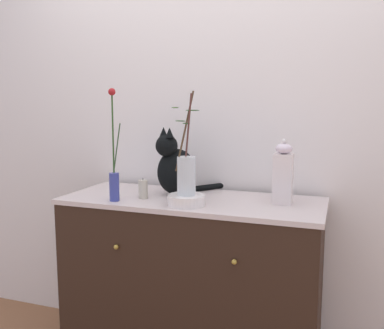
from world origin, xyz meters
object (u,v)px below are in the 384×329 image
at_px(jar_lidded_porcelain, 283,175).
at_px(candle_pillar, 143,189).
at_px(bowl_porcelain, 186,200).
at_px(vase_slim_green, 114,174).
at_px(sideboard, 192,284).
at_px(vase_glass_clear, 186,172).
at_px(cat_sitting, 176,167).

height_order(jar_lidded_porcelain, candle_pillar, jar_lidded_porcelain).
height_order(bowl_porcelain, candle_pillar, candle_pillar).
bearing_deg(vase_slim_green, jar_lidded_porcelain, 15.18).
distance_m(sideboard, candle_pillar, 0.58).
bearing_deg(vase_glass_clear, vase_slim_green, -174.75).
distance_m(cat_sitting, bowl_porcelain, 0.29).
bearing_deg(vase_glass_clear, candle_pillar, 166.12).
bearing_deg(sideboard, cat_sitting, 149.78).
xyz_separation_m(jar_lidded_porcelain, candle_pillar, (-0.71, -0.12, -0.10)).
bearing_deg(vase_glass_clear, sideboard, 98.85).
distance_m(jar_lidded_porcelain, candle_pillar, 0.72).
distance_m(cat_sitting, jar_lidded_porcelain, 0.58).
height_order(vase_slim_green, vase_glass_clear, vase_slim_green).
distance_m(vase_glass_clear, candle_pillar, 0.30).
relative_size(vase_slim_green, bowl_porcelain, 3.06).
distance_m(bowl_porcelain, jar_lidded_porcelain, 0.49).
relative_size(cat_sitting, vase_glass_clear, 0.80).
distance_m(sideboard, vase_glass_clear, 0.66).
bearing_deg(sideboard, vase_glass_clear, -81.15).
xyz_separation_m(cat_sitting, vase_glass_clear, (0.14, -0.22, 0.01)).
bearing_deg(vase_slim_green, cat_sitting, 46.93).
relative_size(sideboard, candle_pillar, 12.52).
height_order(cat_sitting, vase_slim_green, vase_slim_green).
distance_m(vase_slim_green, vase_glass_clear, 0.38).
bearing_deg(jar_lidded_porcelain, cat_sitting, 177.02).
height_order(sideboard, jar_lidded_porcelain, jar_lidded_porcelain).
distance_m(vase_glass_clear, jar_lidded_porcelain, 0.48).
relative_size(bowl_porcelain, candle_pillar, 1.72).
distance_m(sideboard, vase_slim_green, 0.73).
distance_m(vase_slim_green, candle_pillar, 0.18).
height_order(sideboard, cat_sitting, cat_sitting).
bearing_deg(candle_pillar, cat_sitting, 50.93).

